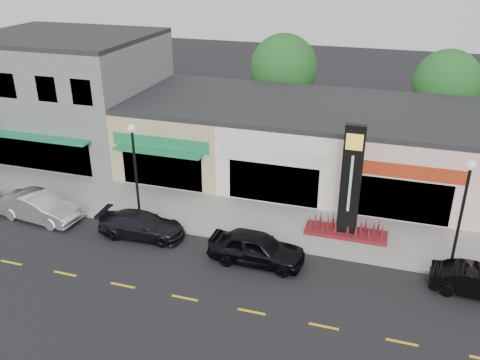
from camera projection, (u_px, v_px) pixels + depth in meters
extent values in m
plane|color=black|center=(270.00, 272.00, 23.65)|extent=(120.00, 120.00, 0.00)
cube|color=gray|center=(290.00, 226.00, 27.39)|extent=(52.00, 4.30, 0.15)
cube|color=gray|center=(280.00, 247.00, 25.44)|extent=(52.00, 0.20, 0.15)
cube|color=slate|center=(70.00, 95.00, 36.83)|extent=(12.00, 10.00, 8.00)
cube|color=#262628|center=(62.00, 36.00, 35.09)|extent=(12.00, 10.00, 0.30)
cube|color=black|center=(32.00, 152.00, 33.63)|extent=(9.00, 0.10, 2.40)
cube|color=#1C8250|center=(23.00, 136.00, 32.65)|extent=(9.50, 1.00, 0.14)
cube|color=black|center=(6.00, 85.00, 32.06)|extent=(1.40, 0.10, 1.60)
cube|color=black|center=(47.00, 89.00, 31.24)|extent=(1.40, 0.10, 1.60)
cube|color=black|center=(82.00, 92.00, 30.57)|extent=(1.40, 0.10, 1.60)
cube|color=tan|center=(192.00, 130.00, 34.98)|extent=(7.00, 10.00, 4.50)
cube|color=#262628|center=(191.00, 96.00, 33.98)|extent=(7.00, 10.00, 0.30)
cube|color=black|center=(162.00, 169.00, 31.05)|extent=(5.25, 0.10, 2.40)
cube|color=#1C8250|center=(160.00, 143.00, 30.34)|extent=(6.30, 0.12, 0.80)
cube|color=#1C8250|center=(157.00, 152.00, 30.12)|extent=(5.60, 0.90, 0.12)
cube|color=white|center=(292.00, 141.00, 33.08)|extent=(7.00, 10.00, 4.50)
cube|color=#262628|center=(294.00, 105.00, 32.08)|extent=(7.00, 10.00, 0.30)
cube|color=black|center=(273.00, 183.00, 29.15)|extent=(5.25, 0.10, 2.40)
cube|color=silver|center=(274.00, 156.00, 28.44)|extent=(6.30, 0.12, 0.80)
cube|color=beige|center=(404.00, 153.00, 31.18)|extent=(7.00, 10.00, 4.50)
cube|color=#262628|center=(409.00, 115.00, 30.17)|extent=(7.00, 10.00, 0.30)
cube|color=black|center=(400.00, 200.00, 27.25)|extent=(5.25, 0.10, 2.40)
cube|color=#B33617|center=(404.00, 171.00, 26.53)|extent=(6.30, 0.12, 0.80)
cylinder|color=#382619|center=(282.00, 113.00, 40.98)|extent=(0.36, 0.36, 3.15)
sphere|color=#1B5820|center=(284.00, 67.00, 39.45)|extent=(5.20, 5.20, 5.20)
cylinder|color=#382619|center=(439.00, 128.00, 37.75)|extent=(0.36, 0.36, 2.97)
sphere|color=#1B5820|center=(447.00, 83.00, 36.33)|extent=(4.80, 4.80, 4.80)
cylinder|color=black|center=(140.00, 216.00, 27.86)|extent=(0.32, 0.32, 0.30)
cylinder|color=black|center=(136.00, 175.00, 26.82)|extent=(0.14, 0.14, 5.00)
sphere|color=silver|center=(132.00, 128.00, 25.73)|extent=(0.44, 0.44, 0.44)
cylinder|color=black|center=(450.00, 266.00, 23.52)|extent=(0.32, 0.32, 0.30)
cylinder|color=black|center=(460.00, 219.00, 22.47)|extent=(0.14, 0.14, 5.00)
sphere|color=silver|center=(471.00, 165.00, 21.38)|extent=(0.44, 0.44, 0.44)
cube|color=maroon|center=(346.00, 233.00, 26.37)|extent=(4.20, 1.30, 0.20)
cube|color=black|center=(351.00, 182.00, 25.16)|extent=(1.00, 0.40, 6.00)
cube|color=yellow|center=(354.00, 142.00, 24.04)|extent=(0.80, 0.05, 0.80)
cube|color=silver|center=(350.00, 184.00, 24.97)|extent=(0.12, 0.04, 3.00)
imported|color=#BCBCBC|center=(39.00, 207.00, 27.86)|extent=(2.11, 4.84, 1.55)
imported|color=black|center=(142.00, 225.00, 26.28)|extent=(2.08, 4.60, 1.31)
imported|color=black|center=(256.00, 248.00, 24.06)|extent=(1.95, 4.65, 1.57)
imported|color=black|center=(478.00, 282.00, 21.84)|extent=(1.60, 3.98, 1.29)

